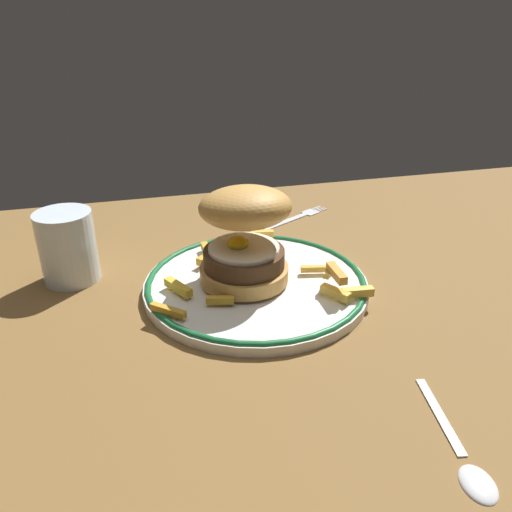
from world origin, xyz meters
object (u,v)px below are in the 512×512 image
Objects in this scene: fork at (297,217)px; spoon at (469,465)px; burger at (245,232)px; dinner_plate at (256,283)px; water_glass at (68,252)px.

fork is 51.39cm from spoon.
burger is at bearing 107.67° from spoon.
dinner_plate is 24.55cm from fork.
spoon is at bearing -51.79° from water_glass.
water_glass is at bearing -160.34° from fork.
fork is at bearing 19.66° from water_glass.
burger is 25.75cm from fork.
burger is 1.38× the size of water_glass.
fork is 1.00× the size of spoon.
dinner_plate reaches higher than fork.
spoon is (9.82, -30.82, -7.27)cm from burger.
water_glass reaches higher than dinner_plate.
burger is (-1.21, 0.64, 6.79)cm from dinner_plate.
water_glass is 0.68× the size of spoon.
water_glass is (-21.99, 8.69, 3.03)cm from dinner_plate.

